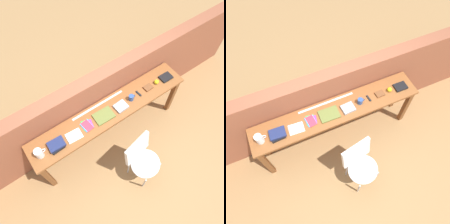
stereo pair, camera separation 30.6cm
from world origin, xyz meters
The scene contains 16 objects.
ground_plane centered at (0.00, 0.00, 0.00)m, with size 40.00×40.00×0.00m, color #9E7547.
brick_wall_back centered at (0.00, 0.64, 0.64)m, with size 6.00×0.20×1.28m, color #935138.
sideboard centered at (0.00, 0.30, 0.74)m, with size 2.50×0.44×0.88m.
chair_white_moulded centered at (0.03, -0.45, 0.53)m, with size 0.51×0.52×0.89m.
pitcher_white centered at (-1.10, 0.27, 0.96)m, with size 0.14×0.10×0.18m.
book_stack_leftmost centered at (-0.87, 0.25, 0.92)m, with size 0.22×0.18×0.07m.
magazine_cycling centered at (-0.62, 0.25, 0.89)m, with size 0.21×0.15×0.01m, color white.
pamphlet_pile_colourful centered at (-0.39, 0.28, 0.89)m, with size 0.17×0.20×0.01m.
book_open_centre centered at (-0.13, 0.27, 0.89)m, with size 0.28×0.20×0.02m, color olive.
book_grey_hardcover centered at (0.16, 0.25, 0.90)m, with size 0.18×0.16×0.03m, color #9E9EA3.
mug centered at (0.36, 0.27, 0.92)m, with size 0.11×0.08×0.09m.
multitool_folded centered at (0.51, 0.28, 0.89)m, with size 0.02×0.11×0.02m, color black.
leather_journal_brown centered at (0.69, 0.29, 0.89)m, with size 0.13×0.10×0.02m, color brown.
sports_ball_small centered at (0.85, 0.28, 0.91)m, with size 0.07×0.07×0.07m, color yellow.
book_repair_rightmost centered at (1.04, 0.28, 0.89)m, with size 0.19×0.14×0.03m, color black.
ruler_metal_back_edge centered at (-0.09, 0.47, 0.88)m, with size 0.85×0.03×0.00m, color silver.
Camera 1 is at (-0.89, -0.99, 3.55)m, focal length 35.00 mm.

